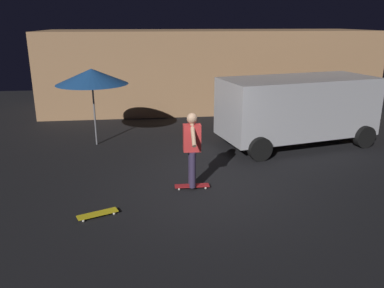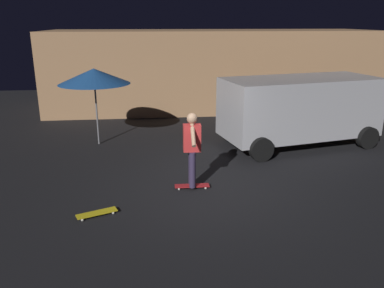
# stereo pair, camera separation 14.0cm
# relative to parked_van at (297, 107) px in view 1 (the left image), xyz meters

# --- Properties ---
(ground_plane) EXTENTS (28.00, 28.00, 0.00)m
(ground_plane) POSITION_rel_parked_van_xyz_m (-3.20, -3.01, -1.16)
(ground_plane) COLOR black
(low_building) EXTENTS (13.70, 4.14, 3.24)m
(low_building) POSITION_rel_parked_van_xyz_m (-1.75, 5.93, 0.46)
(low_building) COLOR #AD7F56
(low_building) RESTS_ON ground_plane
(parked_van) EXTENTS (4.90, 3.03, 2.03)m
(parked_van) POSITION_rel_parked_van_xyz_m (0.00, 0.00, 0.00)
(parked_van) COLOR #B2B2B7
(parked_van) RESTS_ON ground_plane
(patio_umbrella) EXTENTS (2.10, 2.10, 2.30)m
(patio_umbrella) POSITION_rel_parked_van_xyz_m (-6.05, 0.68, 0.91)
(patio_umbrella) COLOR slate
(patio_umbrella) RESTS_ON ground_plane
(skateboard_ridden) EXTENTS (0.78, 0.23, 0.07)m
(skateboard_ridden) POSITION_rel_parked_van_xyz_m (-3.55, -2.93, -1.11)
(skateboard_ridden) COLOR #AD1E23
(skateboard_ridden) RESTS_ON ground_plane
(skateboard_spare) EXTENTS (0.80, 0.48, 0.07)m
(skateboard_spare) POSITION_rel_parked_van_xyz_m (-5.53, -4.04, -1.11)
(skateboard_spare) COLOR gold
(skateboard_spare) RESTS_ON ground_plane
(skater) EXTENTS (0.38, 0.98, 1.67)m
(skater) POSITION_rel_parked_van_xyz_m (-3.55, -2.93, -0.12)
(skater) COLOR #382D4C
(skater) RESTS_ON skateboard_ridden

